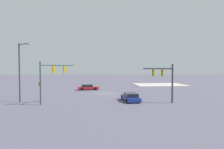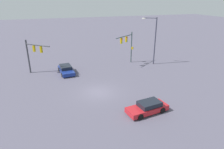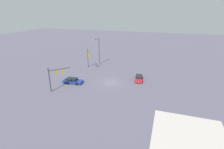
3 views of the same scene
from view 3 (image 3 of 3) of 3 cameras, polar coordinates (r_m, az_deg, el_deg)
name	(u,v)px [view 3 (image 3 of 3)]	position (r m, az deg, el deg)	size (l,w,h in m)	color
ground_plane	(110,83)	(40.63, -0.55, -2.78)	(206.79, 206.79, 0.00)	#585466
sidewalk_corner	(191,146)	(25.62, 25.23, -21.02)	(10.05, 13.70, 0.15)	beige
traffic_signal_near_corner	(88,56)	(49.97, -8.04, 6.38)	(2.90, 4.39, 5.71)	#304445
traffic_signal_opposite_side	(55,75)	(37.40, -18.96, -0.24)	(3.26, 3.48, 5.38)	#3B3B42
streetlamp_curved_arm	(98,50)	(53.09, -4.67, 8.37)	(1.59, 2.27, 8.31)	#343547
sedan_car_approaching	(139,78)	(42.34, 9.14, -1.20)	(2.32, 4.67, 1.21)	red
sedan_car_waiting_far	(73,81)	(41.32, -13.27, -2.08)	(4.80, 2.25, 1.21)	navy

